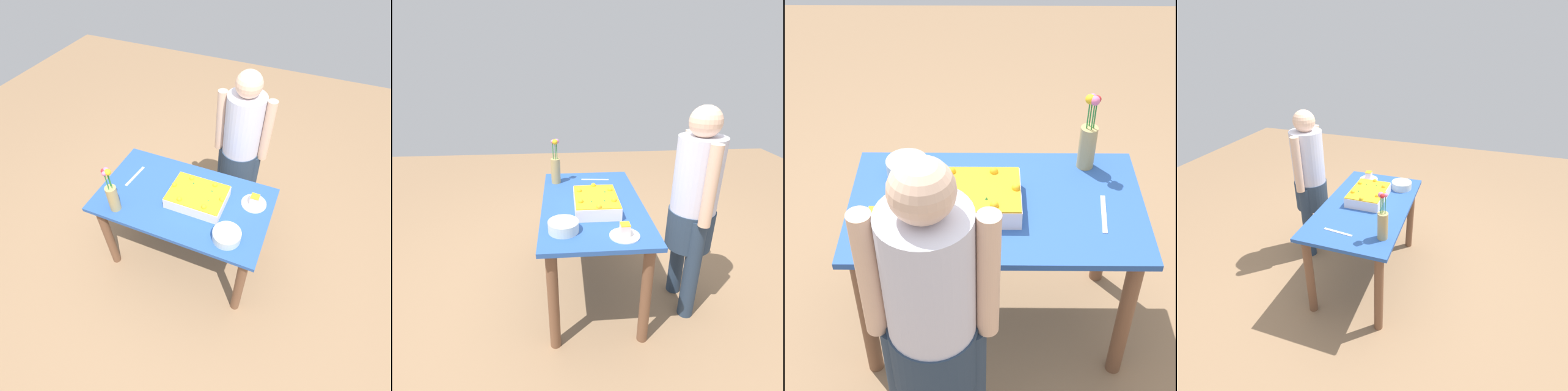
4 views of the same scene
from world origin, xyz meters
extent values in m
plane|color=#957250|center=(0.00, 0.00, 0.00)|extent=(8.00, 8.00, 0.00)
cube|color=#2B54A3|center=(0.00, 0.00, 0.76)|extent=(1.27, 0.73, 0.03)
cylinder|color=brown|center=(-0.56, -0.29, 0.37)|extent=(0.07, 0.07, 0.74)
cylinder|color=brown|center=(0.56, -0.29, 0.37)|extent=(0.07, 0.07, 0.74)
cylinder|color=brown|center=(-0.56, 0.29, 0.37)|extent=(0.07, 0.07, 0.74)
cylinder|color=brown|center=(0.56, 0.29, 0.37)|extent=(0.07, 0.07, 0.74)
cube|color=white|center=(0.10, 0.02, 0.82)|extent=(0.41, 0.30, 0.09)
cube|color=yellow|center=(0.10, 0.02, 0.87)|extent=(0.40, 0.29, 0.01)
sphere|color=yellow|center=(0.28, 0.02, 0.87)|extent=(0.04, 0.04, 0.04)
sphere|color=yellow|center=(0.19, 0.13, 0.87)|extent=(0.04, 0.04, 0.04)
sphere|color=yellow|center=(0.01, 0.13, 0.87)|extent=(0.04, 0.04, 0.04)
sphere|color=yellow|center=(-0.08, 0.02, 0.87)|extent=(0.04, 0.04, 0.04)
sphere|color=yellow|center=(0.01, -0.09, 0.87)|extent=(0.04, 0.04, 0.04)
sphere|color=yellow|center=(0.19, -0.09, 0.87)|extent=(0.04, 0.04, 0.04)
cone|color=#2D8438|center=(0.19, 0.07, 0.87)|extent=(0.02, 0.02, 0.02)
cone|color=#2D8438|center=(0.04, 0.09, 0.87)|extent=(0.02, 0.02, 0.02)
cone|color=#2D8438|center=(0.20, -0.02, 0.87)|extent=(0.02, 0.02, 0.02)
cylinder|color=white|center=(0.49, 0.15, 0.78)|extent=(0.18, 0.18, 0.01)
cube|color=#FFDACE|center=(0.49, 0.15, 0.82)|extent=(0.06, 0.06, 0.07)
cube|color=yellow|center=(0.49, 0.15, 0.86)|extent=(0.06, 0.06, 0.01)
cube|color=silver|center=(-0.45, 0.07, 0.78)|extent=(0.04, 0.24, 0.00)
cylinder|color=tan|center=(-0.41, -0.27, 0.88)|extent=(0.08, 0.08, 0.21)
cylinder|color=#2D8438|center=(-0.39, -0.26, 1.06)|extent=(0.01, 0.01, 0.15)
sphere|color=yellow|center=(-0.39, -0.26, 1.13)|extent=(0.04, 0.04, 0.04)
cylinder|color=#2D8438|center=(-0.41, -0.25, 1.06)|extent=(0.01, 0.01, 0.15)
sphere|color=pink|center=(-0.41, -0.25, 1.13)|extent=(0.04, 0.04, 0.04)
cylinder|color=#2D8438|center=(-0.43, -0.26, 1.06)|extent=(0.01, 0.01, 0.15)
sphere|color=red|center=(-0.43, -0.26, 1.13)|extent=(0.03, 0.03, 0.03)
cylinder|color=#2D8438|center=(-0.41, -0.28, 1.06)|extent=(0.01, 0.01, 0.15)
sphere|color=#D06997|center=(-0.41, -0.28, 1.13)|extent=(0.03, 0.03, 0.03)
cylinder|color=silver|center=(0.40, -0.21, 0.81)|extent=(0.19, 0.19, 0.07)
cylinder|color=#283A50|center=(0.36, 0.66, 0.39)|extent=(0.11, 0.11, 0.78)
cylinder|color=#283A50|center=(0.23, 0.66, 0.66)|extent=(0.31, 0.31, 0.28)
cylinder|color=silver|center=(0.23, 0.66, 1.04)|extent=(0.30, 0.30, 0.52)
sphere|color=beige|center=(0.23, 0.66, 1.39)|extent=(0.20, 0.20, 0.20)
cylinder|color=beige|center=(0.04, 0.66, 1.04)|extent=(0.08, 0.08, 0.52)
cylinder|color=beige|center=(0.41, 0.66, 1.04)|extent=(0.08, 0.08, 0.52)
camera|label=1|loc=(0.65, -1.33, 2.45)|focal=28.00mm
camera|label=2|loc=(2.01, -0.20, 1.73)|focal=28.00mm
camera|label=3|loc=(0.05, 1.94, 2.44)|focal=55.00mm
camera|label=4|loc=(-2.14, -0.76, 2.11)|focal=28.00mm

